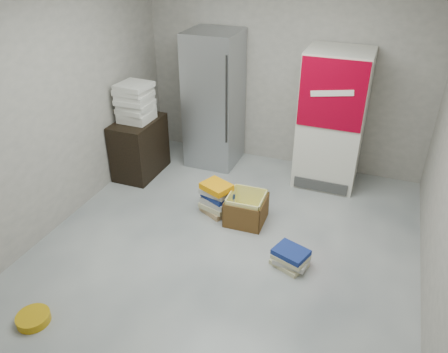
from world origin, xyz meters
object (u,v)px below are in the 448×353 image
coke_cooler (332,120)px  phonebook_stack_main (217,198)px  steel_fridge (214,100)px  wood_shelf (140,147)px  cardboard_box (246,210)px

coke_cooler → phonebook_stack_main: (-1.10, -1.28, -0.69)m
steel_fridge → wood_shelf: size_ratio=2.37×
steel_fridge → coke_cooler: steel_fridge is taller
steel_fridge → wood_shelf: bearing=-138.7°
coke_cooler → wood_shelf: bearing=-163.7°
steel_fridge → phonebook_stack_main: size_ratio=4.35×
coke_cooler → phonebook_stack_main: 1.83m
wood_shelf → cardboard_box: 1.88m
cardboard_box → steel_fridge: bearing=123.6°
wood_shelf → phonebook_stack_main: size_ratio=1.83×
coke_cooler → cardboard_box: 1.67m
steel_fridge → phonebook_stack_main: steel_fridge is taller
phonebook_stack_main → cardboard_box: bearing=14.0°
steel_fridge → phonebook_stack_main: 1.58m
steel_fridge → phonebook_stack_main: (0.55, -1.28, -0.74)m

